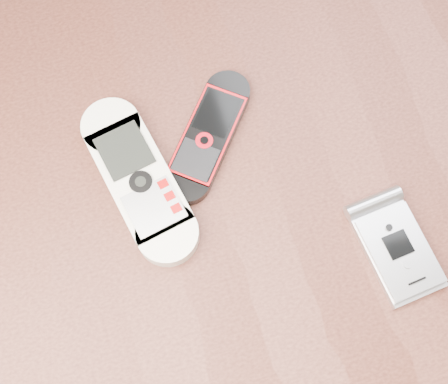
% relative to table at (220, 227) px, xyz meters
% --- Properties ---
extents(ground, '(4.00, 4.00, 0.00)m').
position_rel_table_xyz_m(ground, '(0.00, 0.00, -0.64)').
color(ground, '#472B19').
rests_on(ground, ground).
extents(table, '(1.20, 0.80, 0.75)m').
position_rel_table_xyz_m(table, '(0.00, 0.00, 0.00)').
color(table, black).
rests_on(table, ground).
extents(nokia_white, '(0.09, 0.19, 0.02)m').
position_rel_table_xyz_m(nokia_white, '(-0.07, 0.03, 0.12)').
color(nokia_white, silver).
rests_on(nokia_white, table).
extents(nokia_black_red, '(0.13, 0.14, 0.01)m').
position_rel_table_xyz_m(nokia_black_red, '(0.01, 0.06, 0.11)').
color(nokia_black_red, black).
rests_on(nokia_black_red, table).
extents(motorola_razr, '(0.07, 0.11, 0.02)m').
position_rel_table_xyz_m(motorola_razr, '(0.14, -0.10, 0.11)').
color(motorola_razr, '#B5B5BA').
rests_on(motorola_razr, table).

